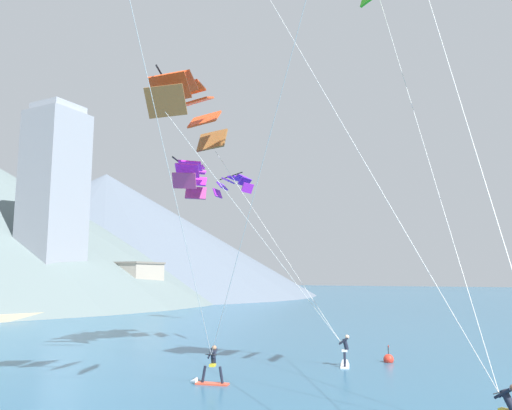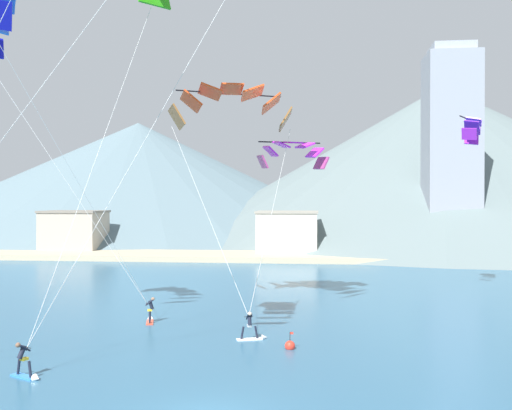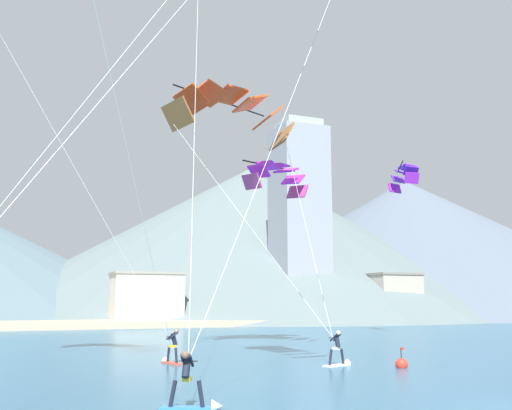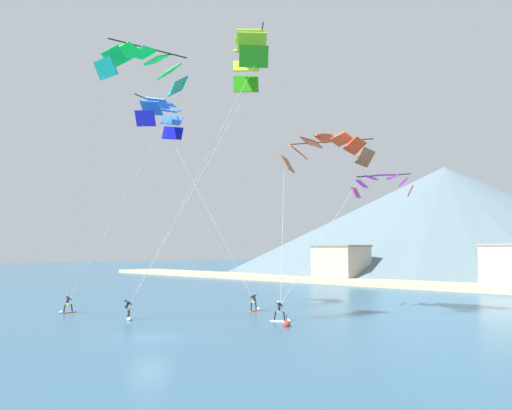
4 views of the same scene
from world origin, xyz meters
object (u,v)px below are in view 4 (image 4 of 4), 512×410
object	(u,v)px
kitesurfer_far_left	(282,316)
parafoil_kite_distant_high_outer	(382,183)
kitesurfer_near_lead	(255,305)
parafoil_kite_far_left	(326,149)
race_marker_buoy	(287,324)
parafoil_kite_near_lead	(162,114)
kitesurfer_mid_center	(128,313)
kitesurfer_near_trail	(66,308)
parafoil_kite_mid_center	(249,55)
parafoil_kite_near_trail	(143,65)

from	to	relation	value
kitesurfer_far_left	parafoil_kite_distant_high_outer	bearing A→B (deg)	81.27
kitesurfer_near_lead	parafoil_kite_far_left	size ratio (longest dim) A/B	0.12
parafoil_kite_distant_high_outer	kitesurfer_far_left	bearing A→B (deg)	-98.73
race_marker_buoy	parafoil_kite_near_lead	bearing A→B (deg)	178.52
kitesurfer_far_left	kitesurfer_near_lead	bearing A→B (deg)	151.39
kitesurfer_mid_center	race_marker_buoy	world-z (taller)	kitesurfer_mid_center
kitesurfer_mid_center	race_marker_buoy	bearing A→B (deg)	28.71
kitesurfer_near_lead	parafoil_kite_near_lead	distance (m)	20.22
kitesurfer_near_trail	parafoil_kite_distant_high_outer	size ratio (longest dim) A/B	0.32
kitesurfer_mid_center	parafoil_kite_far_left	size ratio (longest dim) A/B	0.12
kitesurfer_near_lead	parafoil_kite_far_left	bearing A→B (deg)	45.36
parafoil_kite_mid_center	kitesurfer_far_left	bearing A→B (deg)	4.66
parafoil_kite_near_lead	parafoil_kite_far_left	xyz separation A→B (m)	(12.12, 9.84, -3.70)
kitesurfer_near_lead	kitesurfer_mid_center	size ratio (longest dim) A/B	1.03
parafoil_kite_mid_center	parafoil_kite_distant_high_outer	world-z (taller)	parafoil_kite_mid_center
kitesurfer_near_lead	parafoil_kite_near_trail	bearing A→B (deg)	-85.62
parafoil_kite_far_left	parafoil_kite_near_lead	bearing A→B (deg)	-140.94
kitesurfer_near_lead	parafoil_kite_near_trail	size ratio (longest dim) A/B	0.09
parafoil_kite_near_trail	race_marker_buoy	distance (m)	22.33
parafoil_kite_near_trail	kitesurfer_far_left	bearing A→B (deg)	55.44
parafoil_kite_distant_high_outer	race_marker_buoy	bearing A→B (deg)	-88.18
parafoil_kite_mid_center	kitesurfer_near_trail	bearing A→B (deg)	-146.04
parafoil_kite_near_trail	kitesurfer_near_lead	bearing A→B (deg)	94.38
kitesurfer_near_lead	race_marker_buoy	xyz separation A→B (m)	(9.26, -5.62, -0.33)
parafoil_kite_near_trail	race_marker_buoy	bearing A→B (deg)	40.86
parafoil_kite_near_trail	parafoil_kite_distant_high_outer	xyz separation A→B (m)	(7.86, 20.17, -8.09)
kitesurfer_mid_center	parafoil_kite_distant_high_outer	distance (m)	24.70
parafoil_kite_near_lead	parafoil_kite_distant_high_outer	world-z (taller)	parafoil_kite_near_lead
kitesurfer_near_lead	parafoil_kite_near_trail	xyz separation A→B (m)	(0.98, -12.78, 19.14)
parafoil_kite_mid_center	parafoil_kite_distant_high_outer	size ratio (longest dim) A/B	3.98
parafoil_kite_mid_center	parafoil_kite_distant_high_outer	bearing A→B (deg)	65.61
parafoil_kite_near_lead	race_marker_buoy	bearing A→B (deg)	-1.48
kitesurfer_near_trail	race_marker_buoy	size ratio (longest dim) A/B	1.75
kitesurfer_near_lead	parafoil_kite_distant_high_outer	xyz separation A→B (m)	(8.84, 7.39, 11.05)
kitesurfer_near_lead	kitesurfer_far_left	size ratio (longest dim) A/B	1.00
kitesurfer_near_trail	parafoil_kite_far_left	bearing A→B (deg)	50.96
kitesurfer_near_lead	parafoil_kite_near_lead	size ratio (longest dim) A/B	0.10
parafoil_kite_near_trail	kitesurfer_mid_center	bearing A→B (deg)	162.65
kitesurfer_far_left	parafoil_kite_mid_center	size ratio (longest dim) A/B	0.08
parafoil_kite_near_trail	parafoil_kite_distant_high_outer	size ratio (longest dim) A/B	3.55
kitesurfer_near_trail	parafoil_kite_distant_high_outer	bearing A→B (deg)	47.73
kitesurfer_far_left	parafoil_kite_near_lead	xyz separation A→B (m)	(-14.64, -1.31, 18.04)
parafoil_kite_mid_center	kitesurfer_near_lead	bearing A→B (deg)	130.87
kitesurfer_near_trail	parafoil_kite_far_left	xyz separation A→B (m)	(14.56, 17.96, 14.38)
race_marker_buoy	parafoil_kite_near_trail	bearing A→B (deg)	-139.14
kitesurfer_near_trail	parafoil_kite_mid_center	size ratio (longest dim) A/B	0.08
parafoil_kite_near_lead	parafoil_kite_distant_high_outer	distance (m)	21.80
kitesurfer_mid_center	kitesurfer_far_left	world-z (taller)	kitesurfer_mid_center
kitesurfer_near_trail	parafoil_kite_near_trail	bearing A→B (deg)	2.75
kitesurfer_mid_center	parafoil_kite_far_left	world-z (taller)	parafoil_kite_far_left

